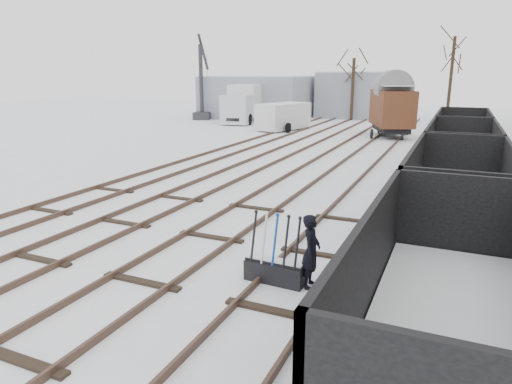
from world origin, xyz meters
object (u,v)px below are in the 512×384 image
at_px(worker, 311,251).
at_px(freight_wagon_a, 450,328).
at_px(ground_frame, 275,270).
at_px(box_van_wagon, 392,107).
at_px(panel_van, 283,116).
at_px(lorry, 246,103).
at_px(crane, 203,98).

relative_size(worker, freight_wagon_a, 0.26).
xyz_separation_m(ground_frame, freight_wagon_a, (3.43, -2.19, 0.67)).
bearing_deg(box_van_wagon, panel_van, 154.75).
relative_size(lorry, crane, 0.97).
bearing_deg(box_van_wagon, worker, -106.42).
xyz_separation_m(ground_frame, worker, (0.75, 0.10, 0.50)).
xyz_separation_m(box_van_wagon, crane, (-18.44, 5.59, 0.00)).
xyz_separation_m(panel_van, crane, (-10.16, 4.94, 0.99)).
relative_size(ground_frame, box_van_wagon, 0.29).
bearing_deg(panel_van, worker, -51.64).
bearing_deg(box_van_wagon, freight_wagon_a, -101.18).
relative_size(box_van_wagon, panel_van, 1.02).
height_order(worker, panel_van, panel_van).
bearing_deg(crane, freight_wagon_a, -74.59).
height_order(ground_frame, worker, worker).
bearing_deg(freight_wagon_a, ground_frame, 147.48).
bearing_deg(box_van_wagon, lorry, 138.90).
distance_m(lorry, panel_van, 6.88).
height_order(box_van_wagon, panel_van, box_van_wagon).
bearing_deg(crane, lorry, -26.39).
bearing_deg(worker, crane, 28.48).
distance_m(worker, crane, 36.51).
distance_m(worker, lorry, 33.52).
relative_size(box_van_wagon, crane, 0.66).
bearing_deg(freight_wagon_a, panel_van, 114.90).
relative_size(freight_wagon_a, lorry, 0.80).
bearing_deg(freight_wagon_a, box_van_wagon, 99.57).
relative_size(box_van_wagon, lorry, 0.69).
xyz_separation_m(freight_wagon_a, box_van_wagon, (-4.56, 27.00, 1.12)).
height_order(worker, crane, crane).
height_order(worker, lorry, lorry).
relative_size(worker, crane, 0.20).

